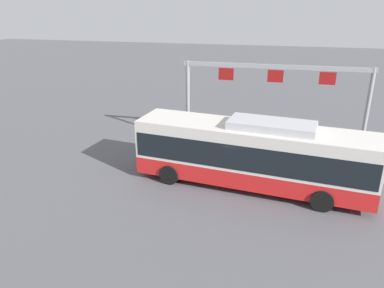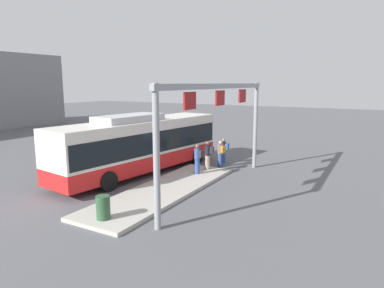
{
  "view_description": "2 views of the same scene",
  "coord_description": "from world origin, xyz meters",
  "px_view_note": "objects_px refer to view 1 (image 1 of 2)",
  "views": [
    {
      "loc": [
        -0.95,
        16.93,
        8.74
      ],
      "look_at": [
        3.0,
        -0.2,
        1.9
      ],
      "focal_mm": 35.23,
      "sensor_mm": 36.0,
      "label": 1
    },
    {
      "loc": [
        -15.54,
        -12.09,
        5.2
      ],
      "look_at": [
        3.19,
        -1.6,
        1.36
      ],
      "focal_mm": 32.02,
      "sensor_mm": 36.0,
      "label": 2
    }
  ],
  "objects_px": {
    "bus_main": "(252,152)",
    "person_boarding": "(197,140)",
    "trash_bin": "(379,161)",
    "person_waiting_far": "(240,142)",
    "person_waiting_near": "(181,140)",
    "person_waiting_mid": "(220,140)"
  },
  "relations": [
    {
      "from": "person_boarding",
      "to": "person_waiting_far",
      "type": "distance_m",
      "value": 2.59
    },
    {
      "from": "trash_bin",
      "to": "person_waiting_mid",
      "type": "bearing_deg",
      "value": -0.46
    },
    {
      "from": "person_waiting_near",
      "to": "person_boarding",
      "type": "bearing_deg",
      "value": 102.63
    },
    {
      "from": "person_waiting_mid",
      "to": "person_waiting_far",
      "type": "height_order",
      "value": "same"
    },
    {
      "from": "bus_main",
      "to": "person_boarding",
      "type": "bearing_deg",
      "value": -37.19
    },
    {
      "from": "person_waiting_mid",
      "to": "person_waiting_far",
      "type": "xyz_separation_m",
      "value": [
        -1.17,
        0.05,
        0.0
      ]
    },
    {
      "from": "person_waiting_near",
      "to": "person_waiting_far",
      "type": "bearing_deg",
      "value": 90.17
    },
    {
      "from": "person_waiting_far",
      "to": "trash_bin",
      "type": "distance_m",
      "value": 7.45
    },
    {
      "from": "bus_main",
      "to": "person_boarding",
      "type": "xyz_separation_m",
      "value": [
        3.47,
        -3.48,
        -0.92
      ]
    },
    {
      "from": "person_waiting_mid",
      "to": "trash_bin",
      "type": "xyz_separation_m",
      "value": [
        -8.61,
        0.07,
        -0.44
      ]
    },
    {
      "from": "person_waiting_near",
      "to": "trash_bin",
      "type": "xyz_separation_m",
      "value": [
        -10.94,
        0.05,
        -0.28
      ]
    },
    {
      "from": "bus_main",
      "to": "person_waiting_near",
      "type": "xyz_separation_m",
      "value": [
        4.4,
        -3.29,
        -0.92
      ]
    },
    {
      "from": "person_waiting_near",
      "to": "person_waiting_far",
      "type": "distance_m",
      "value": 3.5
    },
    {
      "from": "person_boarding",
      "to": "trash_bin",
      "type": "height_order",
      "value": "person_boarding"
    },
    {
      "from": "person_boarding",
      "to": "trash_bin",
      "type": "xyz_separation_m",
      "value": [
        -10.01,
        0.24,
        -0.28
      ]
    },
    {
      "from": "person_waiting_near",
      "to": "trash_bin",
      "type": "bearing_deg",
      "value": 90.45
    },
    {
      "from": "person_waiting_near",
      "to": "person_waiting_far",
      "type": "relative_size",
      "value": 1.0
    },
    {
      "from": "person_waiting_near",
      "to": "person_waiting_mid",
      "type": "height_order",
      "value": "person_waiting_mid"
    },
    {
      "from": "person_waiting_mid",
      "to": "bus_main",
      "type": "bearing_deg",
      "value": 23.43
    },
    {
      "from": "trash_bin",
      "to": "person_waiting_far",
      "type": "bearing_deg",
      "value": -0.13
    },
    {
      "from": "person_boarding",
      "to": "person_waiting_far",
      "type": "relative_size",
      "value": 1.0
    },
    {
      "from": "person_boarding",
      "to": "person_waiting_mid",
      "type": "xyz_separation_m",
      "value": [
        -1.4,
        0.18,
        0.16
      ]
    }
  ]
}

